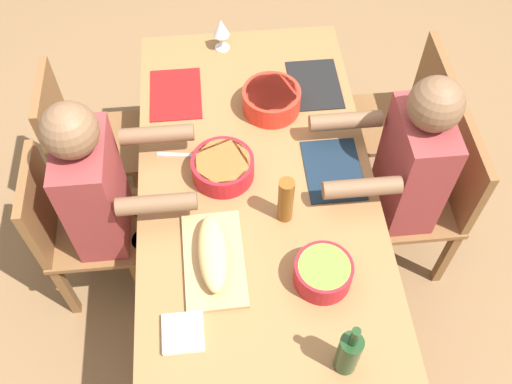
% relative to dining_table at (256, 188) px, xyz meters
% --- Properties ---
extents(ground_plane, '(8.00, 8.00, 0.00)m').
position_rel_dining_table_xyz_m(ground_plane, '(0.00, 0.00, -0.66)').
color(ground_plane, brown).
extents(dining_table, '(1.80, 0.96, 0.74)m').
position_rel_dining_table_xyz_m(dining_table, '(0.00, 0.00, 0.00)').
color(dining_table, olive).
rests_on(dining_table, ground_plane).
extents(chair_far_left, '(0.40, 0.40, 0.85)m').
position_rel_dining_table_xyz_m(chair_far_left, '(-0.49, 0.80, -0.18)').
color(chair_far_left, brown).
rests_on(chair_far_left, ground_plane).
extents(chair_near_left, '(0.40, 0.40, 0.85)m').
position_rel_dining_table_xyz_m(chair_near_left, '(-0.49, -0.80, -0.18)').
color(chair_near_left, brown).
rests_on(chair_near_left, ground_plane).
extents(chair_near_center, '(0.40, 0.40, 0.85)m').
position_rel_dining_table_xyz_m(chair_near_center, '(0.00, -0.80, -0.18)').
color(chair_near_center, brown).
rests_on(chair_near_center, ground_plane).
extents(diner_near_center, '(0.41, 0.53, 1.20)m').
position_rel_dining_table_xyz_m(diner_near_center, '(0.00, -0.62, 0.04)').
color(diner_near_center, '#2D2D38').
rests_on(diner_near_center, ground_plane).
extents(chair_far_center, '(0.40, 0.40, 0.85)m').
position_rel_dining_table_xyz_m(chair_far_center, '(0.00, 0.80, -0.18)').
color(chair_far_center, brown).
rests_on(chair_far_center, ground_plane).
extents(diner_far_center, '(0.41, 0.53, 1.20)m').
position_rel_dining_table_xyz_m(diner_far_center, '(-0.00, 0.62, 0.04)').
color(diner_far_center, '#2D2D38').
rests_on(diner_far_center, ground_plane).
extents(serving_bowl_fruit, '(0.25, 0.25, 0.09)m').
position_rel_dining_table_xyz_m(serving_bowl_fruit, '(-0.02, -0.13, 0.13)').
color(serving_bowl_fruit, '#B21923').
rests_on(serving_bowl_fruit, dining_table).
extents(serving_bowl_pasta, '(0.25, 0.25, 0.10)m').
position_rel_dining_table_xyz_m(serving_bowl_pasta, '(-0.37, 0.10, 0.14)').
color(serving_bowl_pasta, red).
rests_on(serving_bowl_pasta, dining_table).
extents(serving_bowl_salad, '(0.21, 0.21, 0.10)m').
position_rel_dining_table_xyz_m(serving_bowl_salad, '(0.48, 0.19, 0.14)').
color(serving_bowl_salad, '#B21923').
rests_on(serving_bowl_salad, dining_table).
extents(cutting_board, '(0.40, 0.23, 0.02)m').
position_rel_dining_table_xyz_m(cutting_board, '(0.37, -0.19, 0.09)').
color(cutting_board, tan).
rests_on(cutting_board, dining_table).
extents(bread_loaf, '(0.32, 0.12, 0.09)m').
position_rel_dining_table_xyz_m(bread_loaf, '(0.37, -0.19, 0.15)').
color(bread_loaf, tan).
rests_on(bread_loaf, cutting_board).
extents(wine_bottle, '(0.08, 0.08, 0.29)m').
position_rel_dining_table_xyz_m(wine_bottle, '(0.80, 0.22, 0.19)').
color(wine_bottle, '#193819').
rests_on(wine_bottle, dining_table).
extents(beer_bottle, '(0.06, 0.06, 0.22)m').
position_rel_dining_table_xyz_m(beer_bottle, '(0.20, 0.09, 0.19)').
color(beer_bottle, brown).
rests_on(beer_bottle, dining_table).
extents(wine_glass, '(0.08, 0.08, 0.17)m').
position_rel_dining_table_xyz_m(wine_glass, '(-0.79, -0.09, 0.20)').
color(wine_glass, silver).
rests_on(wine_glass, dining_table).
extents(placemat_far_left, '(0.32, 0.23, 0.01)m').
position_rel_dining_table_xyz_m(placemat_far_left, '(-0.49, 0.32, 0.08)').
color(placemat_far_left, black).
rests_on(placemat_far_left, dining_table).
extents(placemat_near_left, '(0.32, 0.23, 0.01)m').
position_rel_dining_table_xyz_m(placemat_near_left, '(-0.49, -0.32, 0.08)').
color(placemat_near_left, maroon).
rests_on(placemat_near_left, dining_table).
extents(fork_near_center, '(0.04, 0.17, 0.01)m').
position_rel_dining_table_xyz_m(fork_near_center, '(-0.14, -0.32, 0.09)').
color(fork_near_center, silver).
rests_on(fork_near_center, dining_table).
extents(placemat_far_center, '(0.32, 0.23, 0.01)m').
position_rel_dining_table_xyz_m(placemat_far_center, '(0.00, 0.32, 0.08)').
color(placemat_far_center, '#142333').
rests_on(placemat_far_center, dining_table).
extents(napkin_stack, '(0.14, 0.14, 0.02)m').
position_rel_dining_table_xyz_m(napkin_stack, '(0.64, -0.31, 0.09)').
color(napkin_stack, white).
rests_on(napkin_stack, dining_table).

